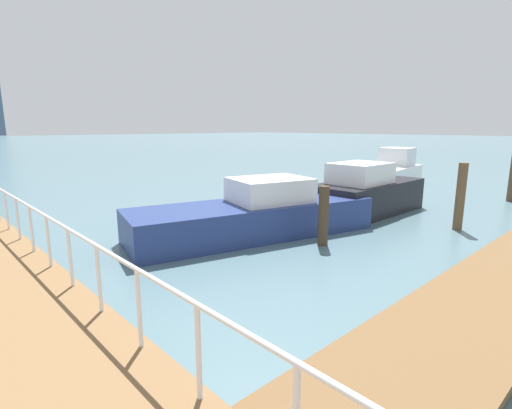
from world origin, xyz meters
The scene contains 7 objects.
ground_plane centered at (0.00, 20.00, 0.00)m, with size 300.00×300.00×0.00m, color slate.
floating_dock centered at (3.05, 11.41, 0.09)m, with size 13.09×2.00×0.18m, color brown.
dock_piling_1 centered at (7.45, 13.75, 1.05)m, with size 0.28×0.28×2.10m, color brown.
dock_piling_4 centered at (3.07, 15.66, 0.82)m, with size 0.28×0.28×1.63m, color #473826.
moored_boat_0 centered at (7.42, 16.99, 0.76)m, with size 4.94×2.08×1.91m.
moored_boat_2 centered at (2.42, 17.65, 0.61)m, with size 7.65×3.93×1.68m.
moored_boat_3 centered at (14.84, 19.86, 0.74)m, with size 4.59×2.57×2.03m.
Camera 1 is at (-5.11, 9.55, 3.18)m, focal length 26.84 mm.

